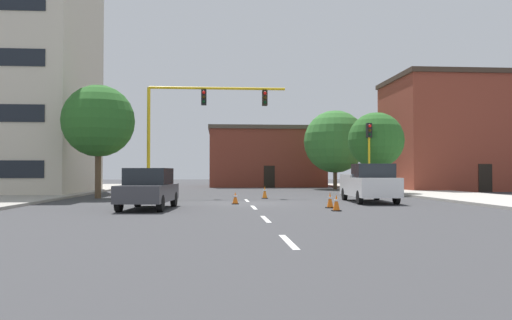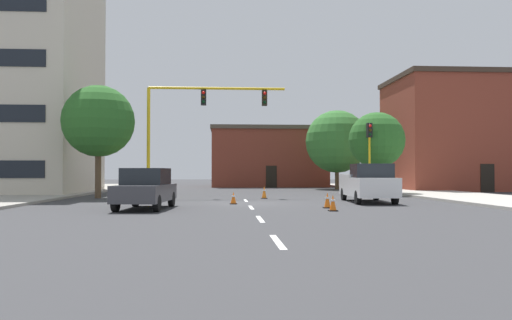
{
  "view_description": "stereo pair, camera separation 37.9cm",
  "coord_description": "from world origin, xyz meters",
  "px_view_note": "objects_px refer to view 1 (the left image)",
  "views": [
    {
      "loc": [
        -1.61,
        -25.42,
        1.59
      ],
      "look_at": [
        0.89,
        7.42,
        2.35
      ],
      "focal_mm": 35.54,
      "sensor_mm": 36.0,
      "label": 1
    },
    {
      "loc": [
        -1.23,
        -25.45,
        1.59
      ],
      "look_at": [
        0.89,
        7.42,
        2.35
      ],
      "focal_mm": 35.54,
      "sensor_mm": 36.0,
      "label": 2
    }
  ],
  "objects_px": {
    "traffic_signal_gantry": "(168,161)",
    "traffic_cone_roadside_a": "(336,203)",
    "tree_right_far": "(335,142)",
    "tree_left_near": "(98,121)",
    "tree_right_mid": "(376,140)",
    "sedan_dark_gray_near_left": "(149,188)",
    "traffic_cone_roadside_b": "(265,192)",
    "traffic_cone_roadside_c": "(235,198)",
    "traffic_cone_roadside_d": "(330,200)",
    "traffic_light_pole_right": "(369,142)",
    "pickup_truck_white": "(369,184)"
  },
  "relations": [
    {
      "from": "tree_right_far",
      "to": "pickup_truck_white",
      "type": "distance_m",
      "value": 20.08
    },
    {
      "from": "traffic_light_pole_right",
      "to": "traffic_cone_roadside_c",
      "type": "bearing_deg",
      "value": -139.26
    },
    {
      "from": "traffic_light_pole_right",
      "to": "traffic_signal_gantry",
      "type": "bearing_deg",
      "value": -173.71
    },
    {
      "from": "traffic_signal_gantry",
      "to": "traffic_cone_roadside_c",
      "type": "bearing_deg",
      "value": -58.82
    },
    {
      "from": "tree_left_near",
      "to": "sedan_dark_gray_near_left",
      "type": "xyz_separation_m",
      "value": [
        4.21,
        -9.08,
        -3.74
      ]
    },
    {
      "from": "tree_right_mid",
      "to": "traffic_cone_roadside_d",
      "type": "relative_size",
      "value": 8.17
    },
    {
      "from": "traffic_cone_roadside_c",
      "to": "sedan_dark_gray_near_left",
      "type": "bearing_deg",
      "value": -141.48
    },
    {
      "from": "sedan_dark_gray_near_left",
      "to": "traffic_cone_roadside_b",
      "type": "bearing_deg",
      "value": 54.67
    },
    {
      "from": "traffic_cone_roadside_b",
      "to": "traffic_cone_roadside_c",
      "type": "height_order",
      "value": "traffic_cone_roadside_b"
    },
    {
      "from": "tree_left_near",
      "to": "sedan_dark_gray_near_left",
      "type": "distance_m",
      "value": 10.68
    },
    {
      "from": "traffic_signal_gantry",
      "to": "traffic_cone_roadside_b",
      "type": "xyz_separation_m",
      "value": [
        5.8,
        -1.37,
        -1.88
      ]
    },
    {
      "from": "tree_right_far",
      "to": "sedan_dark_gray_near_left",
      "type": "relative_size",
      "value": 1.55
    },
    {
      "from": "traffic_light_pole_right",
      "to": "traffic_cone_roadside_c",
      "type": "xyz_separation_m",
      "value": [
        -9.1,
        -7.84,
        -3.23
      ]
    },
    {
      "from": "tree_left_near",
      "to": "traffic_cone_roadside_c",
      "type": "relative_size",
      "value": 11.21
    },
    {
      "from": "tree_right_mid",
      "to": "traffic_cone_roadside_c",
      "type": "bearing_deg",
      "value": -136.6
    },
    {
      "from": "tree_right_far",
      "to": "tree_left_near",
      "type": "relative_size",
      "value": 1.06
    },
    {
      "from": "sedan_dark_gray_near_left",
      "to": "traffic_cone_roadside_a",
      "type": "distance_m",
      "value": 7.91
    },
    {
      "from": "traffic_signal_gantry",
      "to": "traffic_cone_roadside_d",
      "type": "height_order",
      "value": "traffic_signal_gantry"
    },
    {
      "from": "sedan_dark_gray_near_left",
      "to": "traffic_cone_roadside_c",
      "type": "height_order",
      "value": "sedan_dark_gray_near_left"
    },
    {
      "from": "traffic_light_pole_right",
      "to": "tree_right_far",
      "type": "xyz_separation_m",
      "value": [
        0.72,
        12.77,
        0.81
      ]
    },
    {
      "from": "traffic_light_pole_right",
      "to": "tree_right_far",
      "type": "distance_m",
      "value": 12.82
    },
    {
      "from": "traffic_cone_roadside_c",
      "to": "tree_right_far",
      "type": "bearing_deg",
      "value": 64.53
    },
    {
      "from": "tree_right_mid",
      "to": "tree_left_near",
      "type": "relative_size",
      "value": 0.84
    },
    {
      "from": "tree_right_mid",
      "to": "sedan_dark_gray_near_left",
      "type": "relative_size",
      "value": 1.23
    },
    {
      "from": "tree_left_near",
      "to": "traffic_cone_roadside_b",
      "type": "xyz_separation_m",
      "value": [
        9.93,
        -1.01,
        -4.25
      ]
    },
    {
      "from": "tree_left_near",
      "to": "traffic_cone_roadside_b",
      "type": "height_order",
      "value": "tree_left_near"
    },
    {
      "from": "traffic_signal_gantry",
      "to": "traffic_cone_roadside_a",
      "type": "distance_m",
      "value": 13.69
    },
    {
      "from": "traffic_cone_roadside_a",
      "to": "traffic_cone_roadside_c",
      "type": "distance_m",
      "value": 6.1
    },
    {
      "from": "traffic_cone_roadside_b",
      "to": "pickup_truck_white",
      "type": "bearing_deg",
      "value": -38.39
    },
    {
      "from": "tree_right_mid",
      "to": "tree_left_near",
      "type": "bearing_deg",
      "value": -169.01
    },
    {
      "from": "pickup_truck_white",
      "to": "traffic_cone_roadside_c",
      "type": "distance_m",
      "value": 7.11
    },
    {
      "from": "tree_right_far",
      "to": "tree_right_mid",
      "type": "xyz_separation_m",
      "value": [
        0.31,
        -11.03,
        -0.56
      ]
    },
    {
      "from": "traffic_light_pole_right",
      "to": "traffic_cone_roadside_b",
      "type": "bearing_deg",
      "value": -158.73
    },
    {
      "from": "tree_right_far",
      "to": "traffic_cone_roadside_c",
      "type": "relative_size",
      "value": 11.86
    },
    {
      "from": "tree_left_near",
      "to": "pickup_truck_white",
      "type": "distance_m",
      "value": 16.25
    },
    {
      "from": "tree_right_far",
      "to": "traffic_cone_roadside_a",
      "type": "height_order",
      "value": "tree_right_far"
    },
    {
      "from": "tree_left_near",
      "to": "pickup_truck_white",
      "type": "height_order",
      "value": "tree_left_near"
    },
    {
      "from": "traffic_cone_roadside_c",
      "to": "traffic_cone_roadside_d",
      "type": "xyz_separation_m",
      "value": [
        4.04,
        -2.98,
        0.05
      ]
    },
    {
      "from": "tree_left_near",
      "to": "tree_right_mid",
      "type": "bearing_deg",
      "value": 10.99
    },
    {
      "from": "traffic_signal_gantry",
      "to": "traffic_cone_roadside_d",
      "type": "bearing_deg",
      "value": -49.84
    },
    {
      "from": "traffic_cone_roadside_d",
      "to": "tree_right_far",
      "type": "bearing_deg",
      "value": 76.24
    },
    {
      "from": "tree_left_near",
      "to": "traffic_cone_roadside_a",
      "type": "relative_size",
      "value": 9.99
    },
    {
      "from": "sedan_dark_gray_near_left",
      "to": "tree_right_mid",
      "type": "bearing_deg",
      "value": 42.14
    },
    {
      "from": "sedan_dark_gray_near_left",
      "to": "traffic_cone_roadside_a",
      "type": "relative_size",
      "value": 6.83
    },
    {
      "from": "pickup_truck_white",
      "to": "sedan_dark_gray_near_left",
      "type": "height_order",
      "value": "pickup_truck_white"
    },
    {
      "from": "tree_left_near",
      "to": "traffic_cone_roadside_a",
      "type": "xyz_separation_m",
      "value": [
        11.93,
        -10.73,
        -4.29
      ]
    },
    {
      "from": "sedan_dark_gray_near_left",
      "to": "traffic_cone_roadside_d",
      "type": "height_order",
      "value": "sedan_dark_gray_near_left"
    },
    {
      "from": "tree_right_far",
      "to": "traffic_cone_roadside_b",
      "type": "bearing_deg",
      "value": -116.91
    },
    {
      "from": "tree_right_far",
      "to": "traffic_cone_roadside_d",
      "type": "bearing_deg",
      "value": -103.76
    },
    {
      "from": "tree_left_near",
      "to": "traffic_cone_roadside_d",
      "type": "xyz_separation_m",
      "value": [
        12.05,
        -9.03,
        -4.28
      ]
    }
  ]
}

